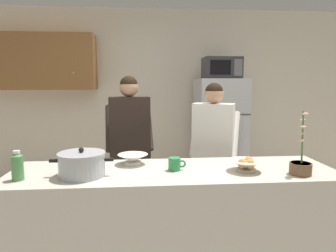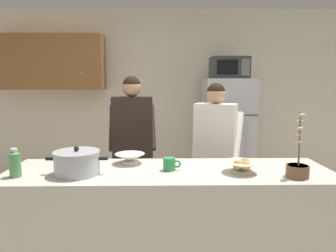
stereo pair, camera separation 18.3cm
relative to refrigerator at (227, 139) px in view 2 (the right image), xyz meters
name	(u,v)px [view 2 (the right image)]	position (x,y,z in m)	size (l,w,h in m)	color
back_wall_unit	(148,95)	(-1.08, 0.41, 0.58)	(6.00, 0.48, 2.60)	beige
kitchen_island	(169,228)	(-0.82, -1.85, -0.35)	(2.39, 0.68, 0.92)	beige
refrigerator	(227,139)	(0.00, 0.00, 0.00)	(0.64, 0.68, 1.62)	#B7BABF
microwave	(229,68)	(0.00, -0.02, 0.95)	(0.48, 0.37, 0.28)	#2D2D30
person_near_pot	(132,135)	(-1.19, -0.90, 0.21)	(0.53, 0.45, 1.63)	black
person_by_sink	(215,144)	(-0.35, -1.10, 0.16)	(0.58, 0.53, 1.56)	#726656
cooking_pot	(77,163)	(-1.47, -1.94, 0.20)	(0.43, 0.32, 0.20)	#ADAFB5
coffee_mug	(170,164)	(-0.82, -1.86, 0.16)	(0.13, 0.09, 0.10)	#2D8C4C
bread_bowl	(242,166)	(-0.30, -1.93, 0.16)	(0.25, 0.25, 0.10)	beige
empty_bowl	(130,158)	(-1.13, -1.66, 0.16)	(0.24, 0.24, 0.08)	white
bottle_near_edge	(15,163)	(-1.87, -2.00, 0.21)	(0.08, 0.08, 0.20)	#4C8C4C
potted_orchid	(298,168)	(0.05, -2.04, 0.18)	(0.15, 0.15, 0.45)	brown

